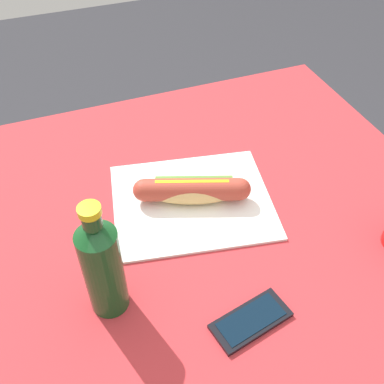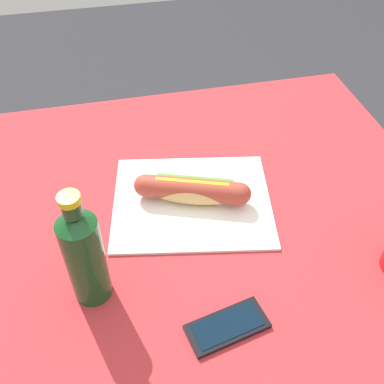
{
  "view_description": "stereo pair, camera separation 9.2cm",
  "coord_description": "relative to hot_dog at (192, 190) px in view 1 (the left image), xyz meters",
  "views": [
    {
      "loc": [
        -0.24,
        -0.56,
        1.42
      ],
      "look_at": [
        -0.01,
        0.06,
        0.77
      ],
      "focal_mm": 41.79,
      "sensor_mm": 36.0,
      "label": 1
    },
    {
      "loc": [
        -0.15,
        -0.58,
        1.42
      ],
      "look_at": [
        -0.01,
        0.06,
        0.77
      ],
      "focal_mm": 41.79,
      "sensor_mm": 36.0,
      "label": 2
    }
  ],
  "objects": [
    {
      "name": "paper_wrapper",
      "position": [
        -0.0,
        -0.0,
        -0.03
      ],
      "size": [
        0.37,
        0.33,
        0.01
      ],
      "primitive_type": "cube",
      "rotation": [
        0.0,
        0.0,
        -0.18
      ],
      "color": "white",
      "rests_on": "dining_table"
    },
    {
      "name": "hot_dog",
      "position": [
        0.0,
        0.0,
        0.0
      ],
      "size": [
        0.23,
        0.12,
        0.05
      ],
      "color": "#DBB26B",
      "rests_on": "paper_wrapper"
    },
    {
      "name": "cell_phone",
      "position": [
        -0.01,
        -0.3,
        -0.03
      ],
      "size": [
        0.14,
        0.09,
        0.01
      ],
      "color": "black",
      "rests_on": "dining_table"
    },
    {
      "name": "ground_plane",
      "position": [
        0.01,
        -0.06,
        -0.78
      ],
      "size": [
        6.0,
        6.0,
        0.0
      ],
      "primitive_type": "plane",
      "color": "#2D2D33",
      "rests_on": "ground"
    },
    {
      "name": "soda_bottle",
      "position": [
        -0.22,
        -0.18,
        0.07
      ],
      "size": [
        0.06,
        0.06,
        0.24
      ],
      "color": "#14471E",
      "rests_on": "dining_table"
    },
    {
      "name": "dining_table",
      "position": [
        0.01,
        -0.06,
        -0.17
      ],
      "size": [
        1.04,
        0.97,
        0.74
      ],
      "color": "brown",
      "rests_on": "ground"
    }
  ]
}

